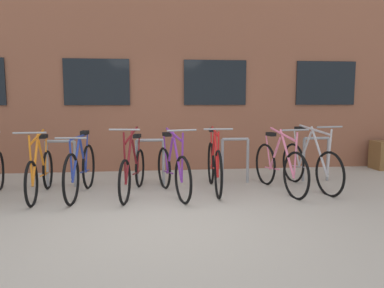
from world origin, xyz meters
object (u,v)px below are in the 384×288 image
object	(u,v)px
bicycle_maroon	(133,171)
bicycle_red	(214,166)
bicycle_orange	(40,172)
bicycle_purple	(173,170)
bicycle_silver	(310,165)
bicycle_pink	(279,167)
bicycle_blue	(81,170)

from	to	relation	value
bicycle_maroon	bicycle_red	world-z (taller)	bicycle_maroon
bicycle_maroon	bicycle_orange	bearing A→B (deg)	179.08
bicycle_purple	bicycle_silver	world-z (taller)	bicycle_silver
bicycle_pink	bicycle_orange	distance (m)	3.77
bicycle_silver	bicycle_pink	distance (m)	0.58
bicycle_silver	bicycle_red	size ratio (longest dim) A/B	1.00
bicycle_pink	bicycle_maroon	bearing A→B (deg)	179.26
bicycle_silver	bicycle_orange	size ratio (longest dim) A/B	1.03
bicycle_maroon	bicycle_red	distance (m)	1.32
bicycle_purple	bicycle_orange	size ratio (longest dim) A/B	0.96
bicycle_maroon	bicycle_orange	distance (m)	1.41
bicycle_silver	bicycle_pink	world-z (taller)	bicycle_silver
bicycle_silver	bicycle_pink	size ratio (longest dim) A/B	1.01
bicycle_maroon	bicycle_silver	distance (m)	2.93
bicycle_pink	bicycle_orange	world-z (taller)	bicycle_pink
bicycle_silver	bicycle_blue	xyz separation A→B (m)	(-3.73, -0.08, 0.00)
bicycle_purple	bicycle_orange	bearing A→B (deg)	176.60
bicycle_blue	bicycle_pink	world-z (taller)	bicycle_pink
bicycle_red	bicycle_orange	xyz separation A→B (m)	(-2.72, -0.12, -0.03)
bicycle_maroon	bicycle_red	xyz separation A→B (m)	(1.32, 0.14, 0.03)
bicycle_blue	bicycle_orange	distance (m)	0.61
bicycle_blue	bicycle_orange	size ratio (longest dim) A/B	1.03
bicycle_maroon	bicycle_blue	xyz separation A→B (m)	(-0.80, 0.01, 0.03)
bicycle_purple	bicycle_red	bearing A→B (deg)	18.75
bicycle_blue	bicycle_orange	xyz separation A→B (m)	(-0.61, 0.01, -0.03)
bicycle_purple	bicycle_blue	world-z (taller)	bicycle_purple
bicycle_silver	bicycle_purple	bearing A→B (deg)	-175.35
bicycle_maroon	bicycle_pink	world-z (taller)	bicycle_maroon
bicycle_blue	bicycle_red	bearing A→B (deg)	3.41
bicycle_red	bicycle_pink	size ratio (longest dim) A/B	1.01
bicycle_red	bicycle_pink	bearing A→B (deg)	-9.18
bicycle_blue	bicycle_pink	distance (m)	3.16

